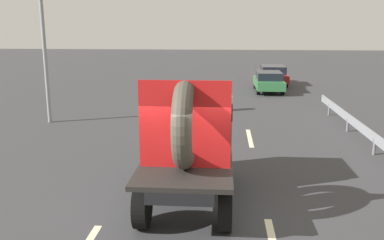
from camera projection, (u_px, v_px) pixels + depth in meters
ground_plane at (189, 212)px, 9.50m from camera, size 120.00×120.00×0.00m
flatbed_truck at (191, 130)px, 10.28m from camera, size 2.02×4.37×3.04m
distant_sedan at (269, 81)px, 26.06m from camera, size 1.64×3.83×1.25m
traffic_light at (43, 28)px, 17.23m from camera, size 0.42×0.36×6.11m
guardrail at (360, 128)px, 14.97m from camera, size 0.10×12.04×0.71m
lane_dash_left_far at (156, 134)px, 16.21m from camera, size 0.16×2.88×0.01m
lane_dash_right_far at (250, 138)px, 15.60m from camera, size 0.16×2.50×0.01m
oncoming_car at (273, 75)px, 28.96m from camera, size 1.75×4.07×1.33m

